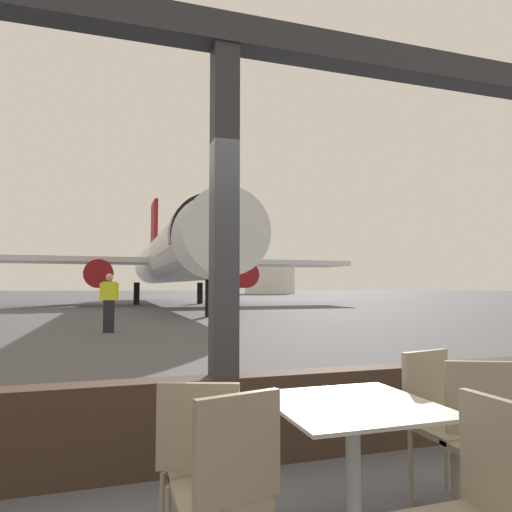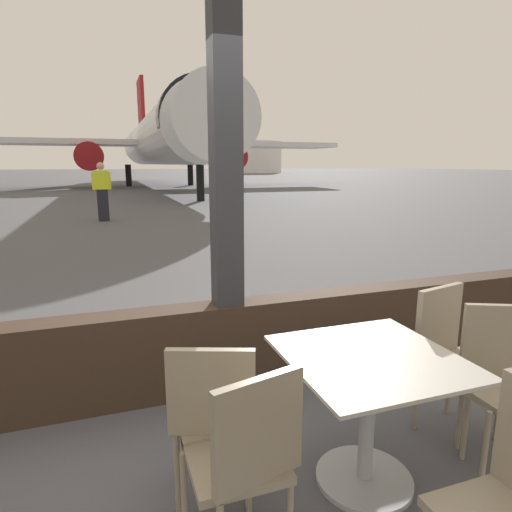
# 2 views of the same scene
# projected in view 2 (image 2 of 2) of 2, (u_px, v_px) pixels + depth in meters

# --- Properties ---
(ground_plane) EXTENTS (220.00, 220.00, 0.00)m
(ground_plane) POSITION_uv_depth(u_px,v_px,m) (113.00, 182.00, 40.31)
(ground_plane) COLOR #4C4C51
(window_frame) EXTENTS (8.43, 0.24, 3.52)m
(window_frame) POSITION_uv_depth(u_px,v_px,m) (227.00, 229.00, 3.11)
(window_frame) COLOR #38281E
(window_frame) RESTS_ON ground
(dining_table) EXTENTS (0.85, 0.85, 0.73)m
(dining_table) POSITION_uv_depth(u_px,v_px,m) (368.00, 406.00, 2.26)
(dining_table) COLOR #ADA89E
(dining_table) RESTS_ON ground
(cafe_chair_window_left) EXTENTS (0.47, 0.47, 0.91)m
(cafe_chair_window_left) POSITION_uv_depth(u_px,v_px,m) (246.00, 453.00, 1.77)
(cafe_chair_window_left) COLOR gray
(cafe_chair_window_left) RESTS_ON ground
(cafe_chair_window_right) EXTENTS (0.46, 0.46, 0.93)m
(cafe_chair_window_right) POSITION_uv_depth(u_px,v_px,m) (450.00, 348.00, 2.71)
(cafe_chair_window_right) COLOR gray
(cafe_chair_window_right) RESTS_ON ground
(cafe_chair_aisle_right) EXTENTS (0.50, 0.50, 0.91)m
(cafe_chair_aisle_right) POSITION_uv_depth(u_px,v_px,m) (503.00, 374.00, 2.41)
(cafe_chair_aisle_right) COLOR gray
(cafe_chair_aisle_right) RESTS_ON ground
(cafe_chair_side_extra) EXTENTS (0.49, 0.49, 0.89)m
(cafe_chair_side_extra) POSITION_uv_depth(u_px,v_px,m) (214.00, 410.00, 2.07)
(cafe_chair_side_extra) COLOR gray
(cafe_chair_side_extra) RESTS_ON ground
(airplane) EXTENTS (27.90, 34.59, 10.33)m
(airplane) POSITION_uv_depth(u_px,v_px,m) (161.00, 139.00, 31.83)
(airplane) COLOR silver
(airplane) RESTS_ON ground
(ground_crew_worker) EXTENTS (0.54, 0.26, 1.74)m
(ground_crew_worker) POSITION_uv_depth(u_px,v_px,m) (102.00, 191.00, 12.89)
(ground_crew_worker) COLOR black
(ground_crew_worker) RESTS_ON ground
(fuel_storage_tank) EXTENTS (9.38, 9.38, 5.92)m
(fuel_storage_tank) POSITION_uv_depth(u_px,v_px,m) (257.00, 157.00, 83.66)
(fuel_storage_tank) COLOR white
(fuel_storage_tank) RESTS_ON ground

